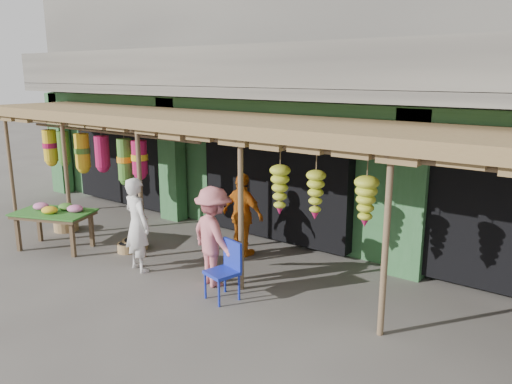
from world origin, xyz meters
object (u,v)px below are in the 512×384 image
Objects in this scene: flower_table at (55,213)px; person_front at (137,224)px; person_shopper at (214,237)px; blue_chair at (226,267)px; person_vendor at (243,215)px.

person_front reaches higher than flower_table.
person_front reaches higher than person_shopper.
flower_table is 1.02× the size of person_front.
blue_chair is 2.01m from person_vendor.
person_shopper is at bearing -12.50° from flower_table.
person_shopper is at bearing 165.45° from blue_chair.
flower_table is at bearing 26.28° from person_shopper.
blue_chair is at bearing 168.47° from person_shopper.
flower_table is at bearing -161.52° from blue_chair.
blue_chair is at bearing -167.93° from person_front.
person_shopper is (-0.52, 0.28, 0.33)m from blue_chair.
person_front is (-2.08, -0.07, 0.34)m from blue_chair.
person_front reaches higher than person_vendor.
blue_chair is at bearing 122.36° from person_vendor.
person_vendor reaches higher than flower_table.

